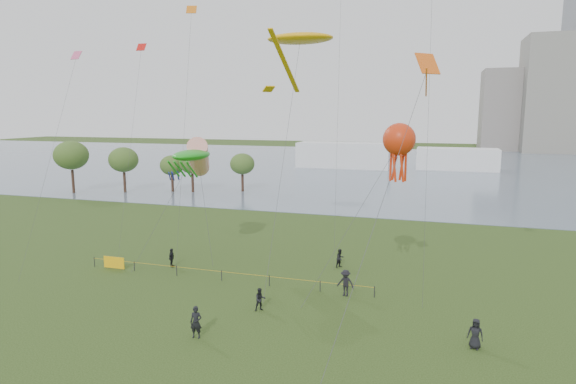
# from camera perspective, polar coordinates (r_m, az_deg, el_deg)

# --- Properties ---
(lake) EXTENTS (400.00, 120.00, 0.08)m
(lake) POSITION_cam_1_polar(r_m,az_deg,el_deg) (120.80, 12.65, 2.93)
(lake) COLOR slate
(lake) RESTS_ON ground_plane
(building_mid) EXTENTS (20.00, 20.00, 38.00)m
(building_mid) POSITION_cam_1_polar(r_m,az_deg,el_deg) (185.53, 29.01, 10.05)
(building_mid) COLOR gray
(building_mid) RESTS_ON ground_plane
(building_low) EXTENTS (16.00, 18.00, 28.00)m
(building_low) POSITION_cam_1_polar(r_m,az_deg,el_deg) (189.13, 24.32, 8.83)
(building_low) COLOR slate
(building_low) RESTS_ON ground_plane
(pavilion_left) EXTENTS (22.00, 8.00, 6.00)m
(pavilion_left) POSITION_cam_1_polar(r_m,az_deg,el_deg) (117.11, 6.63, 4.36)
(pavilion_left) COLOR white
(pavilion_left) RESTS_ON ground_plane
(pavilion_right) EXTENTS (18.00, 7.00, 5.00)m
(pavilion_right) POSITION_cam_1_polar(r_m,az_deg,el_deg) (118.32, 19.40, 3.70)
(pavilion_right) COLOR white
(pavilion_right) RESTS_ON ground_plane
(trees) EXTENTS (30.92, 14.43, 8.61)m
(trees) POSITION_cam_1_polar(r_m,az_deg,el_deg) (82.98, -17.02, 3.64)
(trees) COLOR #342117
(trees) RESTS_ON ground_plane
(fence) EXTENTS (24.07, 0.07, 1.05)m
(fence) POSITION_cam_1_polar(r_m,az_deg,el_deg) (41.74, -15.61, -8.52)
(fence) COLOR black
(fence) RESTS_ON ground_plane
(spectator_a) EXTENTS (0.96, 0.93, 1.57)m
(spectator_a) POSITION_cam_1_polar(r_m,az_deg,el_deg) (33.04, -3.31, -12.60)
(spectator_a) COLOR black
(spectator_a) RESTS_ON ground_plane
(spectator_b) EXTENTS (1.36, 0.92, 1.96)m
(spectator_b) POSITION_cam_1_polar(r_m,az_deg,el_deg) (35.62, 6.84, -10.65)
(spectator_b) COLOR black
(spectator_b) RESTS_ON ground_plane
(spectator_c) EXTENTS (0.53, 1.00, 1.62)m
(spectator_c) POSITION_cam_1_polar(r_m,az_deg,el_deg) (42.94, -13.63, -7.57)
(spectator_c) COLOR black
(spectator_c) RESTS_ON ground_plane
(spectator_d) EXTENTS (0.96, 0.74, 1.75)m
(spectator_d) POSITION_cam_1_polar(r_m,az_deg,el_deg) (30.07, 21.33, -15.37)
(spectator_d) COLOR black
(spectator_d) RESTS_ON ground_plane
(spectator_f) EXTENTS (0.77, 0.57, 1.93)m
(spectator_f) POSITION_cam_1_polar(r_m,az_deg,el_deg) (29.79, -10.85, -14.92)
(spectator_f) COLOR black
(spectator_f) RESTS_ON ground_plane
(spectator_g) EXTENTS (0.96, 1.00, 1.62)m
(spectator_g) POSITION_cam_1_polar(r_m,az_deg,el_deg) (41.82, 6.20, -7.82)
(spectator_g) COLOR black
(spectator_g) RESTS_ON ground_plane
(kite_stingray) EXTENTS (5.67, 12.12, 19.72)m
(kite_stingray) POSITION_cam_1_polar(r_m,az_deg,el_deg) (42.21, 1.39, 17.67)
(kite_stingray) COLOR #3F3F42
(kite_windsock) EXTENTS (4.57, 5.09, 11.12)m
(kite_windsock) POSITION_cam_1_polar(r_m,az_deg,el_deg) (43.54, -10.57, 4.06)
(kite_windsock) COLOR #3F3F42
(kite_creature) EXTENTS (5.64, 5.30, 10.09)m
(kite_creature) POSITION_cam_1_polar(r_m,az_deg,el_deg) (41.01, -11.38, 4.27)
(kite_creature) COLOR #3F3F42
(kite_octopus) EXTENTS (6.98, 5.04, 12.46)m
(kite_octopus) POSITION_cam_1_polar(r_m,az_deg,el_deg) (33.94, 13.03, 5.98)
(kite_octopus) COLOR #3F3F42
(kite_delta) EXTENTS (4.65, 12.01, 16.20)m
(kite_delta) POSITION_cam_1_polar(r_m,az_deg,el_deg) (25.83, 15.58, 12.38)
(kite_delta) COLOR #3F3F42
(small_kites) EXTENTS (42.30, 17.37, 12.70)m
(small_kites) POSITION_cam_1_polar(r_m,az_deg,el_deg) (41.81, -1.86, 21.74)
(small_kites) COLOR orange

